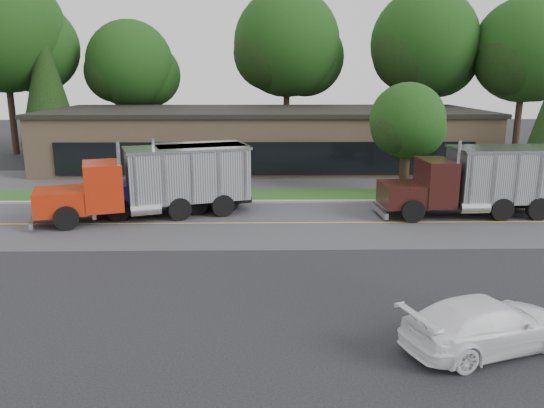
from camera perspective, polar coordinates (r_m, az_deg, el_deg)
The scene contains 18 objects.
ground at distance 16.60m, azimuth -7.37°, elevation -10.56°, with size 140.00×140.00×0.00m, color #2E2E33.
road at distance 25.04m, azimuth -5.15°, elevation -2.10°, with size 60.00×8.00×0.02m, color #505054.
center_line at distance 25.04m, azimuth -5.15°, elevation -2.10°, with size 60.00×0.12×0.01m, color gold.
curb at distance 29.10m, azimuth -4.57°, elevation 0.14°, with size 60.00×0.30×0.12m, color #9E9E99.
grass_verge at distance 30.85m, azimuth -4.37°, elevation 0.92°, with size 60.00×3.40×0.03m, color #2D551D.
far_parking at distance 35.74m, azimuth -3.91°, elevation 2.69°, with size 60.00×7.00×0.02m, color #505054.
strip_mall at distance 41.32m, azimuth -0.76°, elevation 7.01°, with size 32.00×12.00×4.00m, color #9B7D5F.
tree_far_a at distance 52.00m, azimuth -26.68°, elevation 15.74°, with size 10.90×10.26×15.55m.
tree_far_b at distance 50.52m, azimuth -14.84°, elevation 13.94°, with size 8.15×7.67×11.62m.
tree_far_c at distance 49.27m, azimuth 1.78°, elevation 16.37°, with size 10.02×9.43×14.29m.
tree_far_d at distance 50.29m, azimuth 16.18°, elevation 15.73°, with size 9.94×9.36×14.18m.
tree_far_e at distance 51.29m, azimuth 25.64°, elevation 14.24°, with size 9.29×8.75×13.26m.
evergreen_left at distance 48.45m, azimuth -23.10°, elevation 11.80°, with size 4.89×4.89×11.11m.
tree_verge at distance 31.32m, azimuth 14.42°, elevation 8.32°, with size 4.51×4.25×6.44m.
dump_truck_red at distance 26.45m, azimuth -12.04°, elevation 2.53°, with size 10.35×5.50×3.36m.
dump_truck_blue at distance 27.39m, azimuth -9.78°, elevation 2.99°, with size 7.91×4.64×3.36m.
dump_truck_maroon at distance 27.98m, azimuth 21.45°, elevation 2.47°, with size 8.82×3.07×3.36m.
rally_car at distance 14.77m, azimuth 22.18°, elevation -11.88°, with size 1.86×4.59×1.33m, color white.
Camera 1 is at (1.83, -15.04, 6.78)m, focal length 35.00 mm.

